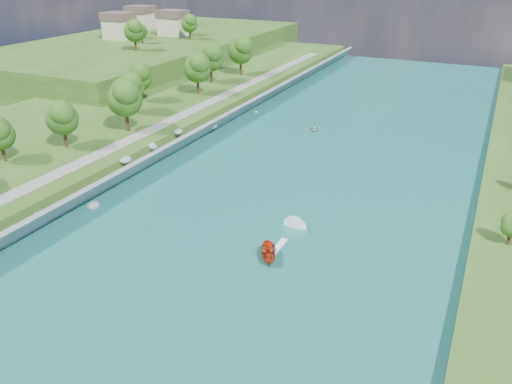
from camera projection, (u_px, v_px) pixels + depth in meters
The scene contains 11 objects.
ground at pixel (232, 251), 64.29m from camera, with size 260.00×260.00×0.00m, color #2D5119.
river_water at pixel (291, 191), 80.50m from camera, with size 55.00×240.00×0.10m, color #185B58.
berm_west at pixel (59, 136), 99.49m from camera, with size 45.00×240.00×3.50m, color #2D5119.
ridge_west at pixel (152, 51), 172.02m from camera, with size 60.00×120.00×9.00m, color #2D5119.
riprap_bank at pixel (155, 157), 89.17m from camera, with size 4.78×236.00×4.48m.
riverside_path at pixel (128, 141), 91.81m from camera, with size 3.00×200.00×0.10m, color gray.
ridge_houses at pixel (144, 22), 174.72m from camera, with size 29.50×29.50×8.40m.
trees_west at pixel (41, 119), 84.79m from camera, with size 18.38×152.14×12.69m.
trees_ridge at pixel (159, 28), 157.18m from camera, with size 19.01×37.58×10.45m.
motorboat at pixel (272, 249), 63.02m from camera, with size 3.60×19.18×2.12m.
raft at pixel (314, 129), 107.82m from camera, with size 3.09×3.43×1.66m.
Camera 1 is at (26.74, -47.89, 34.52)m, focal length 35.00 mm.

